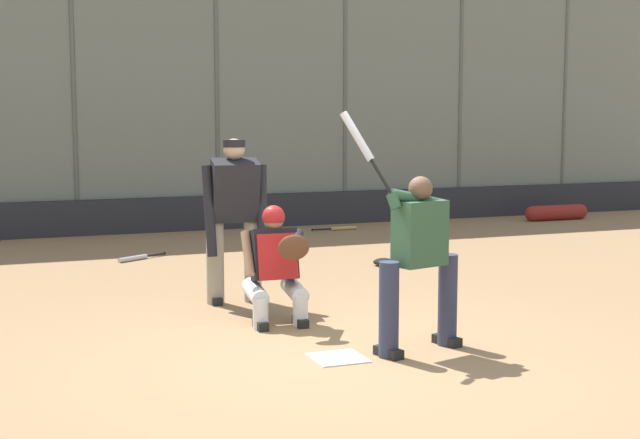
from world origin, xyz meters
The scene contains 12 objects.
ground_plane centered at (0.00, 0.00, 0.00)m, with size 160.00×160.00×0.00m, color #93704C.
home_plate_marker centered at (0.00, 0.00, 0.01)m, with size 0.43×0.43×0.01m, color white.
backstop_fence centered at (0.00, -8.66, 2.37)m, with size 21.99×0.08×4.56m.
padding_wall centered at (0.00, -8.56, 0.30)m, with size 21.47×0.18×0.59m, color #28282D.
bleachers_beyond centered at (2.15, -11.52, 0.59)m, with size 15.34×3.05×1.80m.
batter_at_plate centered at (-0.73, 0.02, 0.82)m, with size 1.06×0.54×2.06m.
catcher_behind_plate centered at (0.09, -1.37, 0.60)m, with size 0.61×0.72×1.15m.
umpire_home centered at (0.21, -2.43, 0.96)m, with size 0.72×0.47×1.77m.
spare_bat_near_backstop centered at (0.73, -5.68, 0.03)m, with size 0.75×0.48×0.07m.
spare_bat_third_base_side centered at (-3.14, -7.64, 0.03)m, with size 0.84×0.07×0.07m.
fielding_glove_on_dirt centered at (-2.29, -4.05, 0.05)m, with size 0.28×0.21×0.10m.
equipment_bag_dugout_side centered at (-7.61, -7.56, 0.15)m, with size 1.38×0.29×0.29m.
Camera 1 is at (2.73, 6.70, 2.03)m, focal length 50.00 mm.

